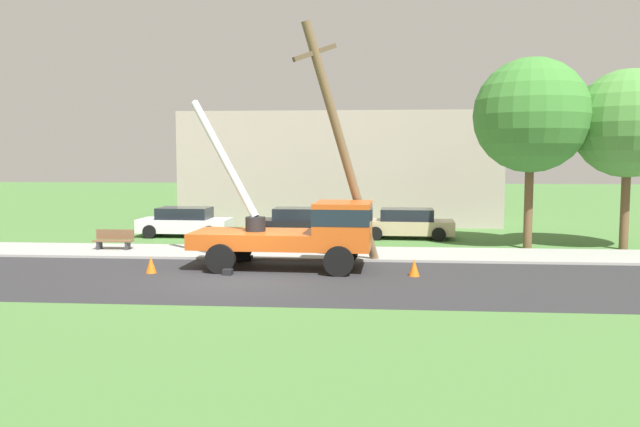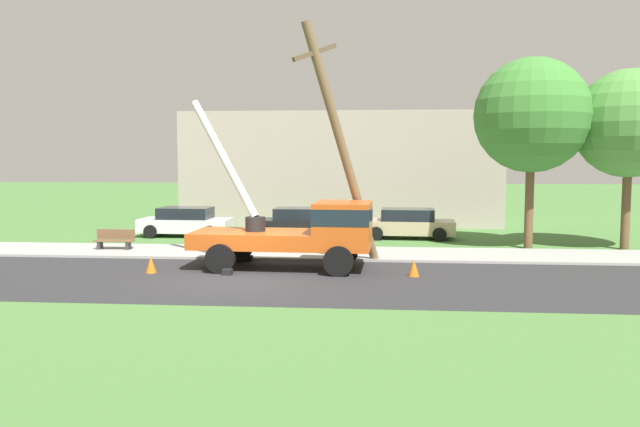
# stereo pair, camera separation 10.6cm
# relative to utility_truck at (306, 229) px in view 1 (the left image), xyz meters

# --- Properties ---
(ground_plane) EXTENTS (120.00, 120.00, 0.00)m
(ground_plane) POSITION_rel_utility_truck_xyz_m (-1.90, 9.96, -1.41)
(ground_plane) COLOR #477538
(road_asphalt) EXTENTS (80.00, 7.32, 0.01)m
(road_asphalt) POSITION_rel_utility_truck_xyz_m (-1.90, -2.04, -1.40)
(road_asphalt) COLOR #2B2B2D
(road_asphalt) RESTS_ON ground
(sidewalk_strip) EXTENTS (80.00, 3.39, 0.10)m
(sidewalk_strip) POSITION_rel_utility_truck_xyz_m (-1.90, 3.31, -1.36)
(sidewalk_strip) COLOR #9E9E99
(sidewalk_strip) RESTS_ON ground
(utility_truck) EXTENTS (6.76, 3.21, 5.98)m
(utility_truck) POSITION_rel_utility_truck_xyz_m (0.00, 0.00, 0.00)
(utility_truck) COLOR #C65119
(utility_truck) RESTS_ON ground
(leaning_utility_pole) EXTENTS (3.06, 2.56, 8.56)m
(leaning_utility_pole) POSITION_rel_utility_truck_xyz_m (1.16, 0.87, 2.97)
(leaning_utility_pole) COLOR brown
(leaning_utility_pole) RESTS_ON ground
(traffic_cone_ahead) EXTENTS (0.36, 0.36, 0.56)m
(traffic_cone_ahead) POSITION_rel_utility_truck_xyz_m (3.67, -1.06, -1.13)
(traffic_cone_ahead) COLOR orange
(traffic_cone_ahead) RESTS_ON ground
(traffic_cone_behind) EXTENTS (0.36, 0.36, 0.56)m
(traffic_cone_behind) POSITION_rel_utility_truck_xyz_m (-5.11, -1.22, -1.13)
(traffic_cone_behind) COLOR orange
(traffic_cone_behind) RESTS_ON ground
(parked_sedan_white) EXTENTS (4.43, 2.07, 1.42)m
(parked_sedan_white) POSITION_rel_utility_truck_xyz_m (-6.85, 8.47, -0.70)
(parked_sedan_white) COLOR silver
(parked_sedan_white) RESTS_ON ground
(parked_sedan_black) EXTENTS (4.41, 2.03, 1.42)m
(parked_sedan_black) POSITION_rel_utility_truck_xyz_m (-1.21, 8.60, -0.70)
(parked_sedan_black) COLOR black
(parked_sedan_black) RESTS_ON ground
(parked_sedan_tan) EXTENTS (4.48, 2.16, 1.42)m
(parked_sedan_tan) POSITION_rel_utility_truck_xyz_m (3.93, 8.60, -0.70)
(parked_sedan_tan) COLOR tan
(parked_sedan_tan) RESTS_ON ground
(park_bench) EXTENTS (1.60, 0.45, 0.90)m
(park_bench) POSITION_rel_utility_truck_xyz_m (-8.31, 3.38, -0.95)
(park_bench) COLOR brown
(park_bench) RESTS_ON ground
(roadside_tree_near) EXTENTS (4.50, 4.50, 7.52)m
(roadside_tree_near) POSITION_rel_utility_truck_xyz_m (12.83, 5.72, 3.84)
(roadside_tree_near) COLOR brown
(roadside_tree_near) RESTS_ON ground
(roadside_tree_far) EXTENTS (4.79, 4.79, 8.01)m
(roadside_tree_far) POSITION_rel_utility_truck_xyz_m (8.86, 5.64, 4.19)
(roadside_tree_far) COLOR brown
(roadside_tree_far) RESTS_ON ground
(lowrise_building_backdrop) EXTENTS (18.00, 6.00, 6.40)m
(lowrise_building_backdrop) POSITION_rel_utility_truck_xyz_m (0.36, 16.03, 1.79)
(lowrise_building_backdrop) COLOR #A5998C
(lowrise_building_backdrop) RESTS_ON ground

